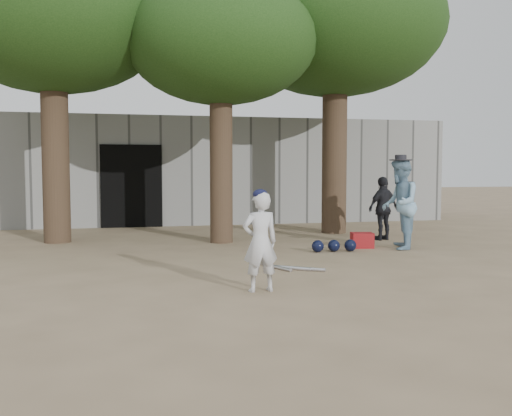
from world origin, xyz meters
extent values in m
plane|color=#937C5E|center=(0.00, 0.00, 0.00)|extent=(70.00, 70.00, 0.00)
imported|color=silver|center=(0.25, -0.70, 0.64)|extent=(0.49, 0.35, 1.28)
imported|color=#7EA7C3|center=(3.80, 2.39, 0.88)|extent=(0.96, 1.06, 1.76)
imported|color=black|center=(4.13, 3.78, 0.70)|extent=(0.88, 0.59, 1.39)
cube|color=#A61621|center=(3.17, 2.73, 0.15)|extent=(0.47, 0.39, 0.30)
cube|color=gray|center=(0.00, 8.00, 1.50)|extent=(16.00, 0.35, 3.00)
cube|color=black|center=(-1.20, 7.80, 1.10)|extent=(1.60, 0.08, 2.20)
cube|color=slate|center=(0.00, 10.50, 1.50)|extent=(16.00, 5.00, 3.00)
sphere|color=black|center=(2.11, 2.36, 0.12)|extent=(0.23, 0.23, 0.23)
sphere|color=black|center=(2.43, 2.35, 0.12)|extent=(0.23, 0.23, 0.23)
sphere|color=black|center=(2.75, 2.32, 0.12)|extent=(0.23, 0.23, 0.23)
cylinder|color=#BBBAC1|center=(0.89, 0.85, 0.03)|extent=(0.33, 0.68, 0.06)
cylinder|color=#BBBAC1|center=(1.07, 0.73, 0.03)|extent=(0.59, 0.50, 0.06)
cylinder|color=#BBBAC1|center=(1.25, 0.61, 0.03)|extent=(0.62, 0.47, 0.06)
cylinder|color=brown|center=(-2.80, 5.00, 2.75)|extent=(0.56, 0.56, 5.50)
ellipsoid|color=#284C19|center=(-2.80, 5.00, 4.70)|extent=(4.80, 4.80, 3.12)
cylinder|color=brown|center=(0.60, 4.20, 2.50)|extent=(0.48, 0.48, 5.00)
ellipsoid|color=#284C19|center=(0.60, 4.20, 4.20)|extent=(4.00, 4.00, 2.60)
cylinder|color=brown|center=(3.60, 5.40, 2.90)|extent=(0.60, 0.60, 5.80)
ellipsoid|color=#284C19|center=(3.60, 5.40, 5.00)|extent=(5.20, 5.20, 3.38)
camera|label=1|loc=(-1.45, -7.70, 1.58)|focal=40.00mm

